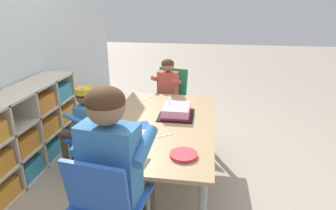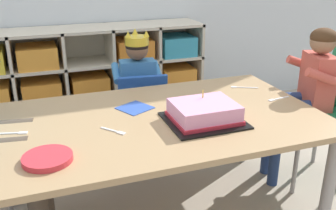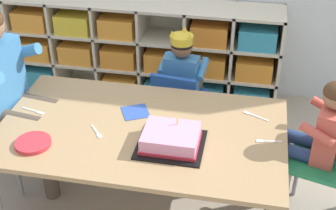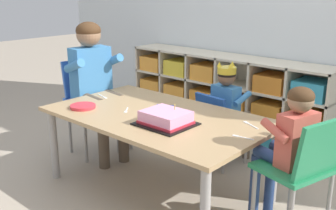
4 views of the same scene
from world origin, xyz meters
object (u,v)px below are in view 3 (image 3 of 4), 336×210
at_px(fork_near_cake_tray, 34,111).
at_px(child_with_crown, 183,72).
at_px(classroom_chair_guest_side, 336,158).
at_px(guest_at_table_side, 317,135).
at_px(classroom_chair_blue, 178,101).
at_px(adult_helper_seated, 7,81).
at_px(fork_scattered_mid_table, 254,115).
at_px(activity_table, 141,137).
at_px(paper_plate_stack, 33,143).
at_px(birthday_cake_on_tray, 171,139).
at_px(fork_near_child_seat, 267,141).
at_px(fork_at_table_front_edge, 97,132).

bearing_deg(fork_near_cake_tray, child_with_crown, -122.21).
height_order(classroom_chair_guest_side, fork_near_cake_tray, classroom_chair_guest_side).
relative_size(child_with_crown, guest_at_table_side, 0.93).
xyz_separation_m(classroom_chair_blue, adult_helper_seated, (-0.85, -0.49, 0.33)).
distance_m(classroom_chair_guest_side, fork_scattered_mid_table, 0.46).
bearing_deg(activity_table, paper_plate_stack, -154.08).
height_order(activity_table, birthday_cake_on_tray, birthday_cake_on_tray).
bearing_deg(paper_plate_stack, activity_table, 25.92).
bearing_deg(paper_plate_stack, adult_helper_seated, 130.09).
relative_size(activity_table, classroom_chair_blue, 2.50).
distance_m(guest_at_table_side, fork_near_cake_tray, 1.47).
relative_size(paper_plate_stack, fork_near_child_seat, 1.37).
xyz_separation_m(child_with_crown, fork_at_table_front_edge, (-0.31, -0.78, 0.05)).
bearing_deg(activity_table, fork_at_table_front_edge, -159.36).
xyz_separation_m(classroom_chair_guest_side, guest_at_table_side, (-0.10, 0.03, 0.11)).
height_order(child_with_crown, adult_helper_seated, adult_helper_seated).
relative_size(guest_at_table_side, fork_at_table_front_edge, 8.35).
distance_m(adult_helper_seated, guest_at_table_side, 1.64).
relative_size(classroom_chair_blue, child_with_crown, 0.72).
bearing_deg(child_with_crown, paper_plate_stack, 64.90).
distance_m(child_with_crown, guest_at_table_side, 0.99).
bearing_deg(fork_at_table_front_edge, classroom_chair_blue, -63.20).
xyz_separation_m(fork_scattered_mid_table, fork_at_table_front_edge, (-0.77, -0.31, -0.00)).
distance_m(classroom_chair_blue, child_with_crown, 0.18).
bearing_deg(guest_at_table_side, fork_near_cake_tray, -73.02).
bearing_deg(child_with_crown, classroom_chair_blue, 90.64).
relative_size(activity_table, adult_helper_seated, 1.35).
height_order(fork_scattered_mid_table, fork_near_cake_tray, same).
relative_size(activity_table, guest_at_table_side, 1.68).
height_order(child_with_crown, fork_at_table_front_edge, child_with_crown).
relative_size(guest_at_table_side, fork_scattered_mid_table, 6.30).
xyz_separation_m(activity_table, adult_helper_seated, (-0.76, 0.10, 0.19)).
distance_m(fork_at_table_front_edge, fork_near_cake_tray, 0.41).
distance_m(birthday_cake_on_tray, paper_plate_stack, 0.67).
xyz_separation_m(classroom_chair_guest_side, fork_near_cake_tray, (-1.58, -0.02, 0.09)).
xyz_separation_m(classroom_chair_guest_side, fork_near_child_seat, (-0.34, -0.05, 0.09)).
relative_size(classroom_chair_guest_side, paper_plate_stack, 4.21).
height_order(guest_at_table_side, fork_near_cake_tray, guest_at_table_side).
distance_m(classroom_chair_blue, fork_near_cake_tray, 0.91).
bearing_deg(fork_near_cake_tray, adult_helper_seated, -6.05).
bearing_deg(child_with_crown, fork_near_cake_tray, 49.92).
distance_m(activity_table, classroom_chair_guest_side, 0.98).
distance_m(guest_at_table_side, fork_scattered_mid_table, 0.34).
relative_size(classroom_chair_guest_side, fork_near_child_seat, 5.76).
xyz_separation_m(activity_table, fork_scattered_mid_table, (0.56, 0.23, 0.06)).
distance_m(birthday_cake_on_tray, fork_near_child_seat, 0.47).
distance_m(adult_helper_seated, fork_at_table_front_edge, 0.60).
relative_size(guest_at_table_side, fork_near_cake_tray, 6.16).
relative_size(fork_scattered_mid_table, fork_near_cake_tray, 0.98).
distance_m(classroom_chair_blue, fork_near_child_seat, 0.82).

